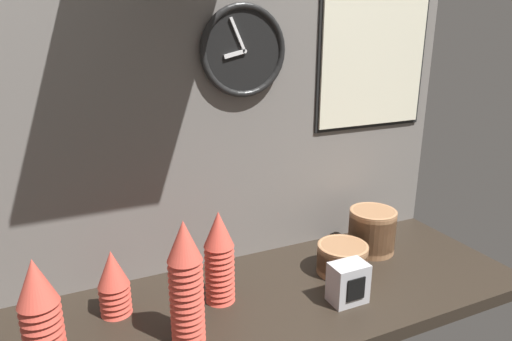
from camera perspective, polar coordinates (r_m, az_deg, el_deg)
The scene contains 11 objects.
ground_plane at distance 1.38m, azimuth 0.74°, elevation -16.21°, with size 1.60×0.56×0.04m, color black.
wall_tiled_back at distance 1.40m, azimuth -3.87°, elevation 8.54°, with size 1.60×0.03×1.05m.
cup_stack_left at distance 1.31m, azimuth -17.37°, elevation -13.21°, with size 0.08×0.08×0.19m.
cup_stack_center_left at distance 1.13m, azimuth -8.74°, elevation -13.65°, with size 0.08×0.08×0.32m.
cup_stack_center at distance 1.29m, azimuth -4.61°, elevation -10.73°, with size 0.08×0.08×0.27m.
cup_stack_far_left at distance 1.10m, azimuth -25.16°, elevation -17.01°, with size 0.08×0.08×0.31m.
bowl_stack_far_right at distance 1.63m, azimuth 14.29°, elevation -7.19°, with size 0.16×0.16×0.15m.
bowl_stack_right at distance 1.48m, azimuth 10.74°, elevation -10.65°, with size 0.16×0.16×0.09m.
wall_clock at distance 1.38m, azimuth -1.60°, elevation 14.71°, with size 0.27×0.03×0.27m.
menu_board at distance 1.64m, azimuth 14.47°, elevation 12.98°, with size 0.44×0.01×0.45m.
napkin_dispenser at distance 1.34m, azimuth 11.45°, elevation -13.60°, with size 0.10×0.07×0.12m.
Camera 1 is at (-0.49, -1.03, 0.75)m, focal length 32.00 mm.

